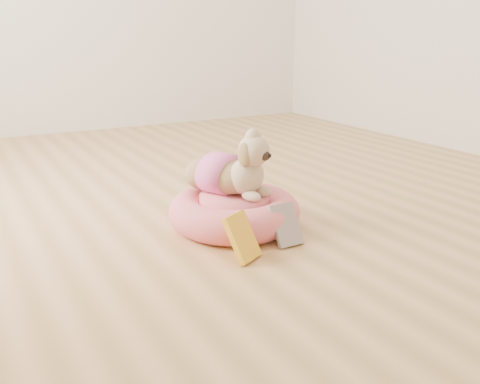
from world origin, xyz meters
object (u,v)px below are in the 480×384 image
pet_bed (234,211)px  book_white (286,225)px  dog (231,160)px  book_yellow (242,237)px

pet_bed → book_white: size_ratio=3.25×
dog → book_white: dog is taller
book_white → book_yellow: bearing=-170.1°
dog → book_white: (0.09, -0.29, -0.22)m
pet_bed → book_yellow: 0.34m
pet_bed → book_white: (0.09, -0.27, 0.01)m
pet_bed → book_yellow: book_yellow is taller
pet_bed → dog: (-0.00, 0.03, 0.22)m
pet_bed → book_yellow: (-0.14, -0.31, 0.02)m
book_yellow → pet_bed: bearing=38.2°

